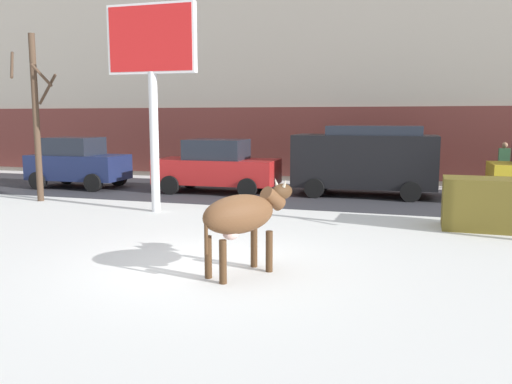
{
  "coord_description": "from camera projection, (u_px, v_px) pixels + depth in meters",
  "views": [
    {
      "loc": [
        3.42,
        -8.3,
        2.58
      ],
      "look_at": [
        0.33,
        1.66,
        1.1
      ],
      "focal_mm": 36.87,
      "sensor_mm": 36.0,
      "label": 1
    }
  ],
  "objects": [
    {
      "name": "ground_plane",
      "position": [
        210.0,
        266.0,
        9.21
      ],
      "size": [
        120.0,
        120.0,
        0.0
      ],
      "primitive_type": "plane",
      "color": "white"
    },
    {
      "name": "road_strip",
      "position": [
        310.0,
        195.0,
        17.55
      ],
      "size": [
        60.0,
        5.6,
        0.01
      ],
      "primitive_type": "cube",
      "color": "#333338",
      "rests_on": "ground"
    },
    {
      "name": "building_facade",
      "position": [
        343.0,
        28.0,
        23.11
      ],
      "size": [
        44.0,
        6.1,
        13.0
      ],
      "color": "#A39989",
      "rests_on": "ground"
    },
    {
      "name": "cow_brown",
      "position": [
        242.0,
        215.0,
        8.6
      ],
      "size": [
        1.35,
        1.83,
        1.54
      ],
      "color": "brown",
      "rests_on": "ground"
    },
    {
      "name": "billboard",
      "position": [
        152.0,
        52.0,
        13.97
      ],
      "size": [
        2.52,
        0.25,
        5.56
      ],
      "color": "silver",
      "rests_on": "ground"
    },
    {
      "name": "car_navy_hatchback",
      "position": [
        78.0,
        163.0,
        19.42
      ],
      "size": [
        3.54,
        2.0,
        1.86
      ],
      "color": "#19234C",
      "rests_on": "ground"
    },
    {
      "name": "car_red_sedan",
      "position": [
        217.0,
        166.0,
        18.15
      ],
      "size": [
        4.24,
        2.07,
        1.84
      ],
      "color": "red",
      "rests_on": "ground"
    },
    {
      "name": "car_black_van",
      "position": [
        365.0,
        159.0,
        17.32
      ],
      "size": [
        4.65,
        2.22,
        2.32
      ],
      "color": "black",
      "rests_on": "ground"
    },
    {
      "name": "pedestrian_near_billboard",
      "position": [
        426.0,
        165.0,
        19.16
      ],
      "size": [
        0.36,
        0.24,
        1.73
      ],
      "color": "#282833",
      "rests_on": "ground"
    },
    {
      "name": "pedestrian_by_cars",
      "position": [
        503.0,
        167.0,
        18.4
      ],
      "size": [
        0.36,
        0.24,
        1.73
      ],
      "color": "#282833",
      "rests_on": "ground"
    },
    {
      "name": "bare_tree_left_lot",
      "position": [
        36.0,
        114.0,
        16.04
      ],
      "size": [
        1.47,
        1.47,
        5.09
      ],
      "color": "#4C3828",
      "rests_on": "ground"
    },
    {
      "name": "dumpster",
      "position": [
        481.0,
        204.0,
        12.16
      ],
      "size": [
        1.71,
        1.11,
        1.2
      ],
      "primitive_type": "cube",
      "rotation": [
        0.0,
        0.0,
        -0.01
      ],
      "color": "brown",
      "rests_on": "ground"
    }
  ]
}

